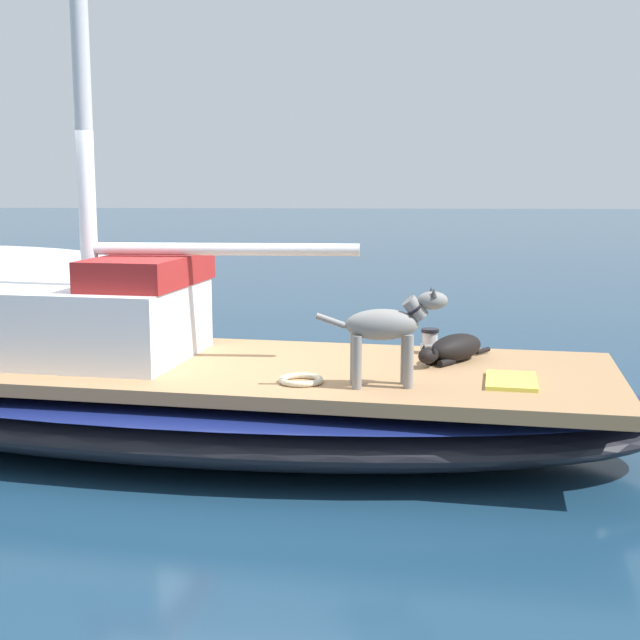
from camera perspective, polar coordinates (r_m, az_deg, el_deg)
ground_plane at (r=7.22m, az=-8.02°, el=-7.85°), size 120.00×120.00×0.00m
sailboat_main at (r=7.13m, az=-8.08°, el=-5.28°), size 3.48×7.51×0.66m
mast_main at (r=7.34m, az=-14.36°, el=19.68°), size 0.14×2.27×6.32m
cabin_house at (r=7.46m, az=-16.29°, el=0.33°), size 1.69×2.39×0.84m
dog_grey at (r=6.09m, az=4.54°, el=-0.52°), size 0.28×0.94×0.70m
dog_black at (r=7.04m, az=8.79°, el=-1.89°), size 0.78×0.68×0.22m
deck_winch at (r=7.36m, az=7.27°, el=-1.44°), size 0.16×0.16×0.21m
coiled_rope at (r=6.25m, az=-1.26°, el=-3.98°), size 0.32×0.32×0.04m
deck_towel at (r=6.40m, az=12.51°, el=-3.94°), size 0.60×0.43×0.03m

